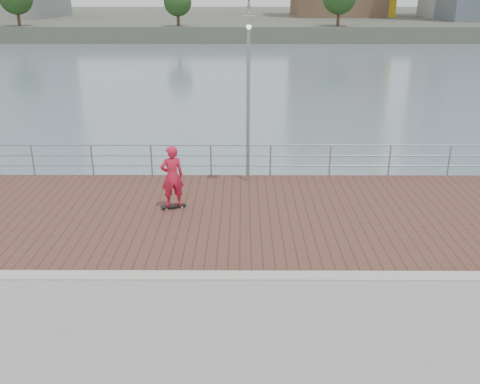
{
  "coord_description": "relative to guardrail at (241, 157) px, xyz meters",
  "views": [
    {
      "loc": [
        0.05,
        -10.59,
        6.12
      ],
      "look_at": [
        0.0,
        2.0,
        1.3
      ],
      "focal_mm": 40.0,
      "sensor_mm": 36.0,
      "label": 1
    }
  ],
  "objects": [
    {
      "name": "water",
      "position": [
        -0.0,
        -7.0,
        -2.69
      ],
      "size": [
        400.0,
        400.0,
        0.0
      ],
      "primitive_type": "plane",
      "color": "slate",
      "rests_on": "ground"
    },
    {
      "name": "far_shore",
      "position": [
        -0.0,
        115.5,
        -1.44
      ],
      "size": [
        320.0,
        95.0,
        2.5
      ],
      "primitive_type": "cube",
      "color": "#4C5142",
      "rests_on": "ground"
    },
    {
      "name": "skateboarder",
      "position": [
        -1.98,
        -2.99,
        0.33
      ],
      "size": [
        0.78,
        0.64,
        1.83
      ],
      "primitive_type": "imported",
      "rotation": [
        0.0,
        0.0,
        3.49
      ],
      "color": "red",
      "rests_on": "skateboard"
    },
    {
      "name": "brick_lane",
      "position": [
        -0.0,
        -3.4,
        -0.68
      ],
      "size": [
        40.0,
        6.8,
        0.02
      ],
      "primitive_type": "cube",
      "color": "brown",
      "rests_on": "seawall"
    },
    {
      "name": "guardrail",
      "position": [
        0.0,
        0.0,
        0.0
      ],
      "size": [
        39.06,
        0.06,
        1.13
      ],
      "color": "#8C9EA8",
      "rests_on": "brick_lane"
    },
    {
      "name": "skateboard",
      "position": [
        -1.98,
        -2.99,
        -0.61
      ],
      "size": [
        0.74,
        0.42,
        0.08
      ],
      "rotation": [
        0.0,
        0.0,
        0.35
      ],
      "color": "black",
      "rests_on": "brick_lane"
    },
    {
      "name": "street_lamp",
      "position": [
        0.24,
        -0.91,
        3.33
      ],
      "size": [
        0.41,
        1.2,
        5.66
      ],
      "color": "gray",
      "rests_on": "brick_lane"
    },
    {
      "name": "curb",
      "position": [
        -0.0,
        -7.0,
        -0.66
      ],
      "size": [
        40.0,
        0.4,
        0.06
      ],
      "primitive_type": "cube",
      "color": "#B7B5AD",
      "rests_on": "seawall"
    }
  ]
}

